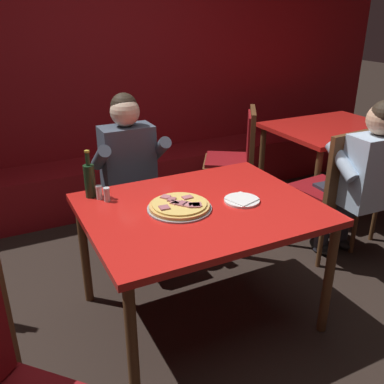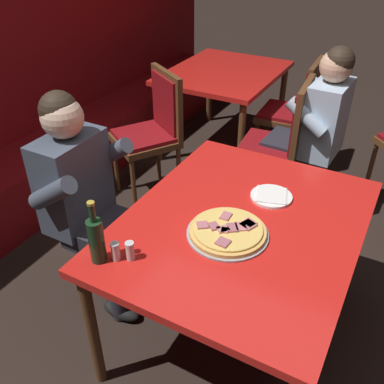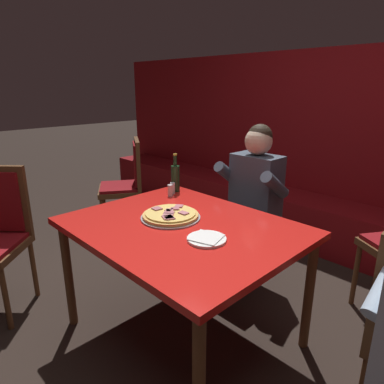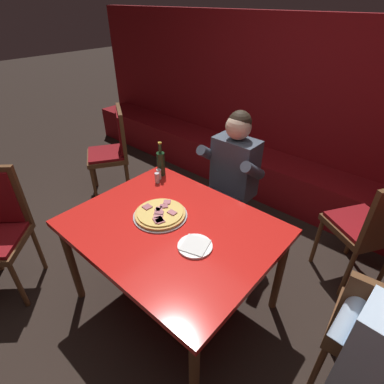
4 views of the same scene
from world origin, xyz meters
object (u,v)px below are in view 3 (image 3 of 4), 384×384
at_px(plate_white_paper, 207,239).
at_px(dining_chair_far_right, 127,180).
at_px(shaker_red_pepper_flakes, 170,191).
at_px(diner_seated_blue_shirt, 249,199).
at_px(main_dining_table, 182,236).
at_px(shaker_black_pepper, 173,189).
at_px(beer_bottle, 175,177).
at_px(pizza, 171,215).

xyz_separation_m(plate_white_paper, dining_chair_far_right, (-1.88, 0.75, -0.19)).
height_order(shaker_red_pepper_flakes, diner_seated_blue_shirt, diner_seated_blue_shirt).
bearing_deg(dining_chair_far_right, plate_white_paper, -21.85).
bearing_deg(main_dining_table, shaker_black_pepper, 144.16).
bearing_deg(beer_bottle, dining_chair_far_right, 165.56).
relative_size(main_dining_table, diner_seated_blue_shirt, 1.04).
relative_size(shaker_black_pepper, dining_chair_far_right, 0.08).
distance_m(pizza, plate_white_paper, 0.38).
height_order(diner_seated_blue_shirt, dining_chair_far_right, diner_seated_blue_shirt).
distance_m(beer_bottle, shaker_red_pepper_flakes, 0.15).
bearing_deg(diner_seated_blue_shirt, main_dining_table, -81.07).
bearing_deg(beer_bottle, diner_seated_blue_shirt, 45.72).
height_order(main_dining_table, beer_bottle, beer_bottle).
bearing_deg(plate_white_paper, shaker_black_pepper, 151.13).
xyz_separation_m(main_dining_table, pizza, (-0.13, 0.02, 0.09)).
bearing_deg(shaker_black_pepper, beer_bottle, 120.32).
relative_size(pizza, beer_bottle, 1.26).
xyz_separation_m(shaker_black_pepper, dining_chair_far_right, (-1.14, 0.34, -0.22)).
distance_m(plate_white_paper, dining_chair_far_right, 2.03).
relative_size(plate_white_paper, shaker_black_pepper, 2.44).
bearing_deg(shaker_black_pepper, diner_seated_blue_shirt, 52.24).
bearing_deg(shaker_red_pepper_flakes, diner_seated_blue_shirt, 57.43).
xyz_separation_m(pizza, diner_seated_blue_shirt, (-0.00, 0.81, -0.08)).
height_order(beer_bottle, shaker_red_pepper_flakes, beer_bottle).
relative_size(plate_white_paper, dining_chair_far_right, 0.21).
bearing_deg(plate_white_paper, beer_bottle, 148.86).
height_order(plate_white_paper, shaker_black_pepper, shaker_black_pepper).
relative_size(beer_bottle, diner_seated_blue_shirt, 0.23).
xyz_separation_m(beer_bottle, shaker_red_pepper_flakes, (0.07, -0.11, -0.07)).
xyz_separation_m(main_dining_table, beer_bottle, (-0.53, 0.42, 0.18)).
relative_size(shaker_black_pepper, diner_seated_blue_shirt, 0.07).
bearing_deg(pizza, dining_chair_far_right, 155.59).
bearing_deg(pizza, diner_seated_blue_shirt, 90.27).
relative_size(pizza, dining_chair_far_right, 0.36).
xyz_separation_m(plate_white_paper, shaker_black_pepper, (-0.74, 0.41, 0.03)).
relative_size(diner_seated_blue_shirt, dining_chair_far_right, 1.25).
xyz_separation_m(main_dining_table, shaker_red_pepper_flakes, (-0.46, 0.31, 0.11)).
xyz_separation_m(pizza, shaker_red_pepper_flakes, (-0.34, 0.29, 0.02)).
bearing_deg(diner_seated_blue_shirt, dining_chair_far_right, -175.16).
height_order(plate_white_paper, dining_chair_far_right, dining_chair_far_right).
relative_size(pizza, shaker_black_pepper, 4.29).
distance_m(main_dining_table, diner_seated_blue_shirt, 0.84).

